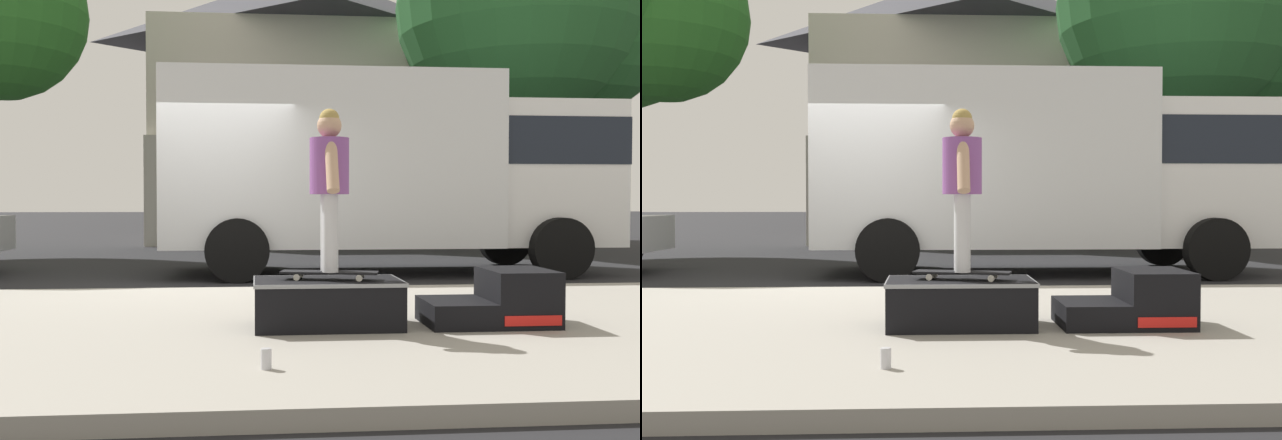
% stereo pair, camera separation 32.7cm
% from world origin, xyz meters
% --- Properties ---
extents(ground_plane, '(140.00, 140.00, 0.00)m').
position_xyz_m(ground_plane, '(0.00, 0.00, 0.00)').
color(ground_plane, black).
extents(sidewalk_slab, '(50.00, 5.00, 0.12)m').
position_xyz_m(sidewalk_slab, '(0.00, -3.00, 0.06)').
color(sidewalk_slab, gray).
rests_on(sidewalk_slab, ground).
extents(skate_box, '(1.19, 0.71, 0.38)m').
position_xyz_m(skate_box, '(1.28, -3.25, 0.33)').
color(skate_box, black).
rests_on(skate_box, sidewalk_slab).
extents(kicker_ramp, '(1.04, 0.69, 0.45)m').
position_xyz_m(kicker_ramp, '(2.70, -3.25, 0.31)').
color(kicker_ramp, black).
rests_on(kicker_ramp, sidewalk_slab).
extents(skateboard, '(0.81, 0.38, 0.07)m').
position_xyz_m(skateboard, '(1.29, -3.28, 0.56)').
color(skateboard, black).
rests_on(skateboard, skate_box).
extents(skater_kid, '(0.32, 0.67, 1.30)m').
position_xyz_m(skater_kid, '(1.29, -3.28, 1.34)').
color(skater_kid, silver).
rests_on(skater_kid, skateboard).
extents(soda_can, '(0.07, 0.07, 0.13)m').
position_xyz_m(soda_can, '(0.76, -4.66, 0.18)').
color(soda_can, silver).
rests_on(soda_can, sidewalk_slab).
extents(box_truck, '(6.91, 2.63, 3.05)m').
position_xyz_m(box_truck, '(2.82, 2.20, 1.70)').
color(box_truck, silver).
rests_on(box_truck, ground).
extents(street_tree_neighbour, '(6.15, 5.59, 8.41)m').
position_xyz_m(street_tree_neighbour, '(7.03, 6.90, 5.45)').
color(street_tree_neighbour, brown).
rests_on(street_tree_neighbour, ground).
extents(house_behind, '(9.54, 8.23, 8.40)m').
position_xyz_m(house_behind, '(2.43, 13.29, 4.24)').
color(house_behind, beige).
rests_on(house_behind, ground).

